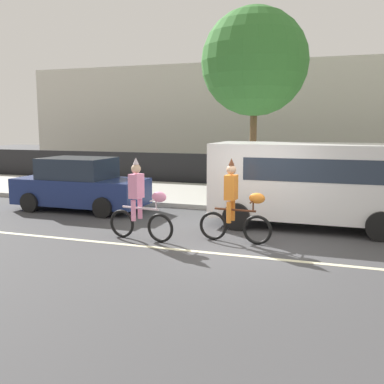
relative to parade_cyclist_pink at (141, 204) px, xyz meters
name	(u,v)px	position (x,y,z in m)	size (l,w,h in m)	color
ground_plane	(241,249)	(2.37, 0.00, -0.84)	(80.00, 80.00, 0.00)	#424244
road_centre_line	(235,255)	(2.37, -0.50, -0.84)	(36.00, 0.14, 0.01)	beige
sidewalk_curb	(283,199)	(2.37, 6.50, -0.77)	(60.00, 5.00, 0.15)	#ADAAA3
fence_line	(293,173)	(2.37, 9.40, -0.14)	(40.00, 0.08, 1.40)	black
building_backdrop	(277,120)	(0.34, 18.00, 2.11)	(28.00, 8.00, 5.91)	beige
parade_cyclist_pink	(141,204)	(0.00, 0.00, 0.00)	(1.72, 0.51, 1.92)	black
parade_cyclist_orange	(236,206)	(2.12, 0.52, 0.00)	(1.72, 0.50, 1.92)	black
parked_van_white	(313,179)	(3.63, 2.70, 0.44)	(5.00, 2.22, 2.18)	white
parked_car_navy	(80,185)	(-3.43, 2.77, -0.06)	(4.10, 1.92, 1.64)	navy
street_tree_far_corner	(255,62)	(1.26, 6.50, 3.94)	(3.69, 3.69, 6.48)	brown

